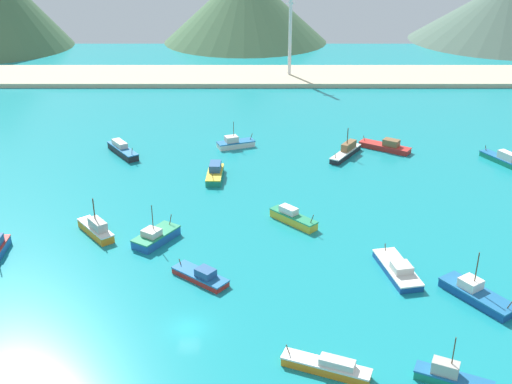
# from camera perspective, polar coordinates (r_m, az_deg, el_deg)

# --- Properties ---
(ground) EXTENTS (260.00, 280.00, 0.50)m
(ground) POSITION_cam_1_polar(r_m,az_deg,el_deg) (98.49, -4.38, -2.05)
(ground) COLOR teal
(fishing_boat_0) EXTENTS (8.10, 5.28, 5.49)m
(fishing_boat_0) POSITION_cam_1_polar(r_m,az_deg,el_deg) (125.63, -1.78, 4.57)
(fishing_boat_0) COLOR silver
(fishing_boat_0) RESTS_ON ground
(fishing_boat_2) EXTENTS (5.08, 10.30, 2.08)m
(fishing_boat_2) POSITION_cam_1_polar(r_m,az_deg,el_deg) (83.87, 13.24, -7.05)
(fishing_boat_2) COLOR #14478C
(fishing_boat_2) RESTS_ON ground
(fishing_boat_3) EXTENTS (6.72, 8.04, 6.06)m
(fishing_boat_3) POSITION_cam_1_polar(r_m,az_deg,el_deg) (90.39, -9.14, -4.10)
(fishing_boat_3) COLOR #1E5BA8
(fishing_boat_3) RESTS_ON ground
(fishing_boat_4) EXTENTS (6.83, 7.77, 6.03)m
(fishing_boat_4) POSITION_cam_1_polar(r_m,az_deg,el_deg) (93.95, -14.47, -3.32)
(fishing_boat_4) COLOR orange
(fishing_boat_4) RESTS_ON ground
(fishing_boat_5) EXTENTS (7.37, 10.05, 5.73)m
(fishing_boat_5) POSITION_cam_1_polar(r_m,az_deg,el_deg) (122.15, 8.61, 3.75)
(fishing_boat_5) COLOR #232328
(fishing_boat_5) RESTS_ON ground
(fishing_boat_6) EXTENTS (6.11, 9.50, 2.53)m
(fishing_boat_6) POSITION_cam_1_polar(r_m,az_deg,el_deg) (126.41, 22.19, 2.85)
(fishing_boat_6) COLOR #198466
(fishing_boat_6) RESTS_ON ground
(fishing_boat_7) EXTENTS (7.34, 7.52, 2.87)m
(fishing_boat_7) POSITION_cam_1_polar(r_m,az_deg,el_deg) (94.69, 3.61, -2.40)
(fishing_boat_7) COLOR gold
(fishing_boat_7) RESTS_ON ground
(fishing_boat_8) EXTENTS (7.98, 7.10, 1.96)m
(fishing_boat_8) POSITION_cam_1_polar(r_m,az_deg,el_deg) (80.81, -4.95, -7.75)
(fishing_boat_8) COLOR red
(fishing_boat_8) RESTS_ON ground
(fishing_boat_9) EXTENTS (8.07, 9.91, 6.42)m
(fishing_boat_9) POSITION_cam_1_polar(r_m,az_deg,el_deg) (81.40, 20.00, -8.94)
(fishing_boat_9) COLOR #14478C
(fishing_boat_9) RESTS_ON ground
(fishing_boat_10) EXTENTS (2.91, 8.31, 2.59)m
(fishing_boat_10) POSITION_cam_1_polar(r_m,az_deg,el_deg) (110.83, -3.65, 1.79)
(fishing_boat_10) COLOR #198466
(fishing_boat_10) RESTS_ON ground
(fishing_boat_12) EXTENTS (7.87, 5.01, 5.74)m
(fishing_boat_12) POSITION_cam_1_polar(r_m,az_deg,el_deg) (67.72, 17.90, -16.11)
(fishing_boat_12) COLOR #198466
(fishing_boat_12) RESTS_ON ground
(fishing_boat_13) EXTENTS (9.51, 5.25, 2.17)m
(fishing_boat_13) POSITION_cam_1_polar(r_m,az_deg,el_deg) (66.62, 6.86, -15.83)
(fishing_boat_13) COLOR orange
(fishing_boat_13) RESTS_ON ground
(fishing_boat_14) EXTENTS (7.82, 9.85, 2.89)m
(fishing_boat_14) POSITION_cam_1_polar(r_m,az_deg,el_deg) (124.64, -12.15, 3.89)
(fishing_boat_14) COLOR #232328
(fishing_boat_14) RESTS_ON ground
(fishing_boat_15) EXTENTS (10.16, 8.05, 2.40)m
(fishing_boat_15) POSITION_cam_1_polar(r_m,az_deg,el_deg) (126.83, 12.22, 4.18)
(fishing_boat_15) COLOR red
(fishing_boat_15) RESTS_ON ground
(beach_strip) EXTENTS (247.00, 22.83, 1.20)m
(beach_strip) POSITION_cam_1_polar(r_m,az_deg,el_deg) (181.42, -2.31, 10.75)
(beach_strip) COLOR #C6B793
(beach_strip) RESTS_ON ground
(hill_central) EXTENTS (60.60, 60.60, 26.11)m
(hill_central) POSITION_cam_1_polar(r_m,az_deg,el_deg) (234.65, -0.79, 17.00)
(hill_central) COLOR #476B47
(hill_central) RESTS_ON ground
(hill_east) EXTENTS (70.08, 70.08, 22.44)m
(hill_east) POSITION_cam_1_polar(r_m,az_deg,el_deg) (252.41, 22.62, 15.33)
(hill_east) COLOR #4C6656
(hill_east) RESTS_ON ground
(radio_tower) EXTENTS (2.58, 2.06, 25.77)m
(radio_tower) POSITION_cam_1_polar(r_m,az_deg,el_deg) (178.50, 3.41, 14.61)
(radio_tower) COLOR silver
(radio_tower) RESTS_ON ground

